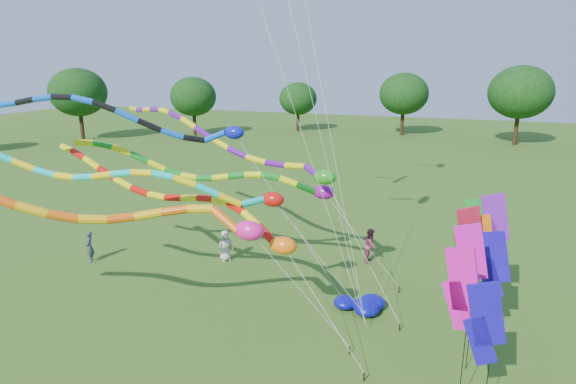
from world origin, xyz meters
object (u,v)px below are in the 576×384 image
(person_b, at_px, (90,247))
(person_c, at_px, (371,245))
(tube_kite_red, at_px, (190,203))
(tube_kite_orange, at_px, (108,210))
(blue_nylon_heap, at_px, (356,306))
(person_a, at_px, (225,246))

(person_b, height_order, person_c, person_c)
(tube_kite_red, xyz_separation_m, tube_kite_orange, (-0.78, -3.54, 0.65))
(blue_nylon_heap, distance_m, person_a, 7.97)
(tube_kite_orange, height_order, person_b, tube_kite_orange)
(person_b, relative_size, person_c, 0.92)
(person_b, bearing_deg, blue_nylon_heap, 54.05)
(blue_nylon_heap, xyz_separation_m, person_a, (-7.38, 2.96, 0.53))
(person_a, xyz_separation_m, person_c, (6.94, 2.35, 0.07))
(person_a, xyz_separation_m, person_b, (-6.35, -2.50, 0.00))
(tube_kite_orange, height_order, person_c, tube_kite_orange)
(person_b, bearing_deg, person_c, 75.99)
(blue_nylon_heap, bearing_deg, tube_kite_red, -160.83)
(tube_kite_orange, bearing_deg, tube_kite_red, 57.05)
(tube_kite_red, xyz_separation_m, person_b, (-7.61, 2.58, -3.78))
(tube_kite_orange, bearing_deg, person_b, 117.62)
(tube_kite_red, relative_size, blue_nylon_heap, 7.37)
(tube_kite_red, bearing_deg, person_a, 119.25)
(tube_kite_orange, relative_size, person_c, 8.17)
(tube_kite_orange, xyz_separation_m, blue_nylon_heap, (6.90, 5.67, -4.97))
(blue_nylon_heap, relative_size, person_c, 1.12)
(person_b, distance_m, person_c, 14.15)
(tube_kite_red, height_order, tube_kite_orange, tube_kite_orange)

